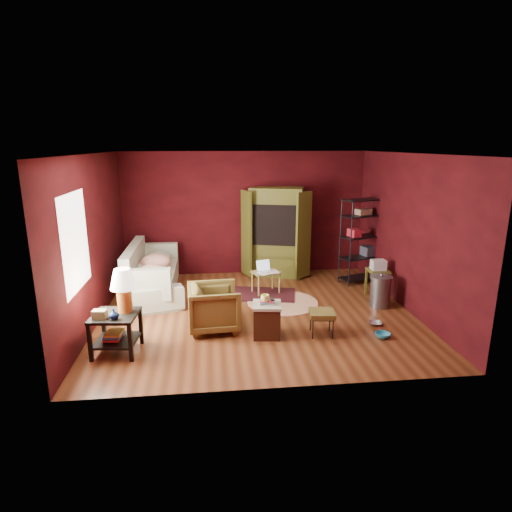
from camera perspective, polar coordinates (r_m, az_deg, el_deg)
The scene contains 18 objects.
room at distance 7.38m, azimuth -0.12°, elevation 2.59°, with size 5.54×5.04×2.84m.
sofa at distance 8.84m, azimuth -13.91°, elevation -2.16°, with size 2.32×0.68×0.91m, color #A7A790.
armchair at distance 7.03m, azimuth -5.60°, elevation -6.55°, with size 0.80×0.75×0.83m, color black.
pet_bowl_steel at distance 7.52m, azimuth 15.65°, elevation -8.07°, with size 0.22×0.05×0.22m, color silver.
pet_bowl_turquoise at distance 7.09m, azimuth 16.58°, elevation -9.49°, with size 0.24×0.07×0.24m, color #2AA0C5.
vase at distance 6.30m, azimuth -18.43°, elevation -7.40°, with size 0.14×0.15×0.14m, color #0B1638.
mug at distance 6.61m, azimuth 1.23°, elevation -5.51°, with size 0.13×0.11×0.13m, color #F2EE76.
side_table at distance 6.48m, azimuth -17.74°, elevation -5.99°, with size 0.69×0.69×1.24m.
sofa_cushions at distance 8.82m, azimuth -13.94°, elevation -2.20°, with size 0.90×2.21×0.92m.
hamper at distance 6.80m, azimuth 1.46°, elevation -8.43°, with size 0.49×0.49×0.62m.
footstool at distance 6.89m, azimuth 8.78°, elevation -7.70°, with size 0.43×0.43×0.40m.
rug_round at distance 8.27m, azimuth 3.57°, elevation -6.19°, with size 1.74×1.74×0.01m.
rug_oriental at distance 8.66m, azimuth 0.94°, elevation -5.10°, with size 1.43×1.10×0.01m.
laptop_desk at distance 8.64m, azimuth 1.30°, elevation -2.38°, with size 0.63×0.55×0.67m.
tv_armoire at distance 9.72m, azimuth 2.69°, elevation 3.43°, with size 1.53×1.10×2.02m.
wire_shelving at distance 9.50m, azimuth 13.97°, elevation 2.46°, with size 0.97×0.66×1.83m.
small_stand at distance 8.67m, azimuth 15.95°, elevation -1.76°, with size 0.39×0.39×0.77m.
trash_can at distance 8.30m, azimuth 16.24°, elevation -4.53°, with size 0.47×0.47×0.64m.
Camera 1 is at (-0.82, -7.19, 2.96)m, focal length 30.00 mm.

